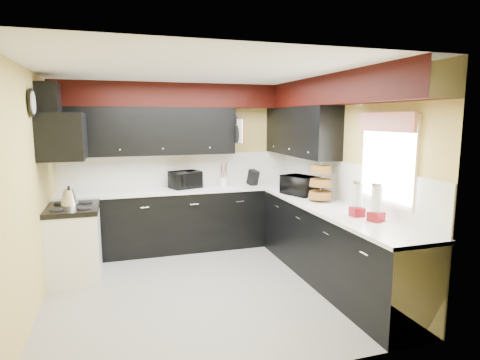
# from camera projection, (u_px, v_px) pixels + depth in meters

# --- Properties ---
(ground) EXTENTS (3.60, 3.60, 0.00)m
(ground) POSITION_uv_depth(u_px,v_px,m) (206.00, 287.00, 4.78)
(ground) COLOR gray
(ground) RESTS_ON ground
(wall_back) EXTENTS (3.60, 0.06, 2.50)m
(wall_back) POSITION_uv_depth(u_px,v_px,m) (180.00, 166.00, 6.29)
(wall_back) COLOR #E0C666
(wall_back) RESTS_ON ground
(wall_right) EXTENTS (0.06, 3.60, 2.50)m
(wall_right) POSITION_uv_depth(u_px,v_px,m) (342.00, 177.00, 5.12)
(wall_right) COLOR #E0C666
(wall_right) RESTS_ON ground
(wall_left) EXTENTS (0.06, 3.60, 2.50)m
(wall_left) POSITION_uv_depth(u_px,v_px,m) (31.00, 192.00, 4.07)
(wall_left) COLOR #E0C666
(wall_left) RESTS_ON ground
(ceiling) EXTENTS (3.60, 3.60, 0.06)m
(ceiling) POSITION_uv_depth(u_px,v_px,m) (203.00, 71.00, 4.40)
(ceiling) COLOR white
(ceiling) RESTS_ON wall_back
(cab_back) EXTENTS (3.60, 0.60, 0.90)m
(cab_back) POSITION_uv_depth(u_px,v_px,m) (184.00, 220.00, 6.13)
(cab_back) COLOR black
(cab_back) RESTS_ON ground
(cab_right) EXTENTS (0.60, 3.00, 0.90)m
(cab_right) POSITION_uv_depth(u_px,v_px,m) (331.00, 246.00, 4.87)
(cab_right) COLOR black
(cab_right) RESTS_ON ground
(counter_back) EXTENTS (3.62, 0.64, 0.04)m
(counter_back) POSITION_uv_depth(u_px,v_px,m) (184.00, 190.00, 6.06)
(counter_back) COLOR white
(counter_back) RESTS_ON cab_back
(counter_right) EXTENTS (0.64, 3.02, 0.04)m
(counter_right) POSITION_uv_depth(u_px,v_px,m) (333.00, 208.00, 4.80)
(counter_right) COLOR white
(counter_right) RESTS_ON cab_right
(splash_back) EXTENTS (3.60, 0.02, 0.50)m
(splash_back) POSITION_uv_depth(u_px,v_px,m) (180.00, 170.00, 6.29)
(splash_back) COLOR white
(splash_back) RESTS_ON counter_back
(splash_right) EXTENTS (0.02, 3.60, 0.50)m
(splash_right) POSITION_uv_depth(u_px,v_px,m) (341.00, 181.00, 5.13)
(splash_right) COLOR white
(splash_right) RESTS_ON counter_right
(upper_back) EXTENTS (2.60, 0.35, 0.70)m
(upper_back) POSITION_uv_depth(u_px,v_px,m) (147.00, 131.00, 5.90)
(upper_back) COLOR black
(upper_back) RESTS_ON wall_back
(upper_right) EXTENTS (0.35, 1.80, 0.70)m
(upper_right) POSITION_uv_depth(u_px,v_px,m) (300.00, 131.00, 5.83)
(upper_right) COLOR black
(upper_right) RESTS_ON wall_right
(soffit_back) EXTENTS (3.60, 0.36, 0.35)m
(soffit_back) POSITION_uv_depth(u_px,v_px,m) (180.00, 95.00, 5.96)
(soffit_back) COLOR black
(soffit_back) RESTS_ON wall_back
(soffit_right) EXTENTS (0.36, 3.24, 0.35)m
(soffit_right) POSITION_uv_depth(u_px,v_px,m) (341.00, 90.00, 4.73)
(soffit_right) COLOR black
(soffit_right) RESTS_ON wall_right
(stove) EXTENTS (0.60, 0.75, 0.86)m
(stove) POSITION_uv_depth(u_px,v_px,m) (74.00, 245.00, 4.99)
(stove) COLOR white
(stove) RESTS_ON ground
(cooktop) EXTENTS (0.62, 0.77, 0.06)m
(cooktop) POSITION_uv_depth(u_px,v_px,m) (72.00, 209.00, 4.92)
(cooktop) COLOR black
(cooktop) RESTS_ON stove
(hood) EXTENTS (0.50, 0.78, 0.55)m
(hood) POSITION_uv_depth(u_px,v_px,m) (63.00, 136.00, 4.77)
(hood) COLOR black
(hood) RESTS_ON wall_left
(hood_duct) EXTENTS (0.24, 0.40, 0.40)m
(hood_duct) POSITION_uv_depth(u_px,v_px,m) (48.00, 100.00, 4.66)
(hood_duct) COLOR black
(hood_duct) RESTS_ON wall_left
(window) EXTENTS (0.03, 0.86, 0.96)m
(window) POSITION_uv_depth(u_px,v_px,m) (388.00, 160.00, 4.22)
(window) COLOR white
(window) RESTS_ON wall_right
(valance) EXTENTS (0.04, 0.88, 0.20)m
(valance) POSITION_uv_depth(u_px,v_px,m) (386.00, 122.00, 4.14)
(valance) COLOR red
(valance) RESTS_ON wall_right
(pan_top) EXTENTS (0.03, 0.22, 0.40)m
(pan_top) POSITION_uv_depth(u_px,v_px,m) (234.00, 118.00, 6.18)
(pan_top) COLOR black
(pan_top) RESTS_ON upper_back
(pan_mid) EXTENTS (0.03, 0.28, 0.46)m
(pan_mid) POSITION_uv_depth(u_px,v_px,m) (237.00, 134.00, 6.10)
(pan_mid) COLOR black
(pan_mid) RESTS_ON upper_back
(pan_low) EXTENTS (0.03, 0.24, 0.42)m
(pan_low) POSITION_uv_depth(u_px,v_px,m) (232.00, 135.00, 6.35)
(pan_low) COLOR black
(pan_low) RESTS_ON upper_back
(cut_board) EXTENTS (0.03, 0.26, 0.35)m
(cut_board) POSITION_uv_depth(u_px,v_px,m) (240.00, 131.00, 5.98)
(cut_board) COLOR white
(cut_board) RESTS_ON upper_back
(baskets) EXTENTS (0.27, 0.27, 0.50)m
(baskets) POSITION_uv_depth(u_px,v_px,m) (321.00, 183.00, 5.10)
(baskets) COLOR brown
(baskets) RESTS_ON upper_right
(clock) EXTENTS (0.03, 0.30, 0.30)m
(clock) POSITION_uv_depth(u_px,v_px,m) (32.00, 103.00, 4.17)
(clock) COLOR black
(clock) RESTS_ON wall_left
(deco_plate) EXTENTS (0.03, 0.24, 0.24)m
(deco_plate) POSITION_uv_depth(u_px,v_px,m) (360.00, 95.00, 4.63)
(deco_plate) COLOR white
(deco_plate) RESTS_ON wall_right
(toaster_oven) EXTENTS (0.54, 0.49, 0.26)m
(toaster_oven) POSITION_uv_depth(u_px,v_px,m) (186.00, 180.00, 6.08)
(toaster_oven) COLOR black
(toaster_oven) RESTS_ON counter_back
(microwave) EXTENTS (0.47, 0.56, 0.27)m
(microwave) POSITION_uv_depth(u_px,v_px,m) (300.00, 185.00, 5.53)
(microwave) COLOR black
(microwave) RESTS_ON counter_right
(utensil_crock) EXTENTS (0.15, 0.15, 0.14)m
(utensil_crock) POSITION_uv_depth(u_px,v_px,m) (224.00, 182.00, 6.24)
(utensil_crock) COLOR silver
(utensil_crock) RESTS_ON counter_back
(knife_block) EXTENTS (0.16, 0.18, 0.24)m
(knife_block) POSITION_uv_depth(u_px,v_px,m) (253.00, 178.00, 6.33)
(knife_block) COLOR black
(knife_block) RESTS_ON counter_back
(kettle) EXTENTS (0.22, 0.22, 0.19)m
(kettle) POSITION_uv_depth(u_px,v_px,m) (69.00, 197.00, 4.99)
(kettle) COLOR silver
(kettle) RESTS_ON cooktop
(dispenser_a) EXTENTS (0.18, 0.18, 0.37)m
(dispenser_a) POSITION_uv_depth(u_px,v_px,m) (377.00, 204.00, 4.09)
(dispenser_a) COLOR maroon
(dispenser_a) RESTS_ON counter_right
(dispenser_b) EXTENTS (0.13, 0.13, 0.35)m
(dispenser_b) POSITION_uv_depth(u_px,v_px,m) (357.00, 200.00, 4.30)
(dispenser_b) COLOR maroon
(dispenser_b) RESTS_ON counter_right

